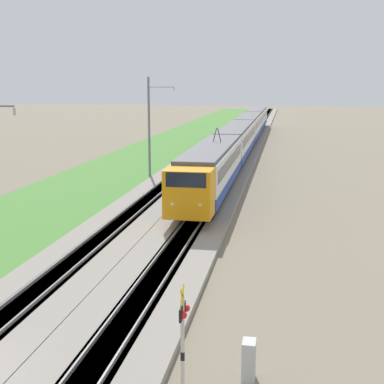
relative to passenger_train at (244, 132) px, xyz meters
name	(u,v)px	position (x,y,z in m)	size (l,w,h in m)	color
ballast_main	(201,157)	(-7.54, 4.44, -2.28)	(240.00, 4.40, 0.30)	gray
ballast_adjacent	(238,157)	(-7.54, 0.00, -2.28)	(240.00, 4.40, 0.30)	gray
track_main	(201,157)	(-7.54, 4.44, -2.27)	(240.00, 1.57, 0.45)	#4C4238
track_adjacent	(238,157)	(-7.54, 0.00, -2.27)	(240.00, 1.57, 0.45)	#4C4238
grass_verge	(150,156)	(-7.54, 10.72, -2.37)	(240.00, 10.95, 0.12)	#4C8438
passenger_train	(244,132)	(0.00, 0.00, 0.00)	(80.80, 2.93, 5.17)	orange
crossing_signal_far	(183,332)	(-56.48, -2.91, -0.36)	(0.70, 0.23, 3.39)	beige
catenary_mast_mid	(150,126)	(-21.32, 7.07, 2.35)	(0.22, 2.56, 9.27)	slate
equipment_cabinet	(249,361)	(-55.11, -4.63, -1.80)	(0.57, 0.40, 1.27)	#B7B7B2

